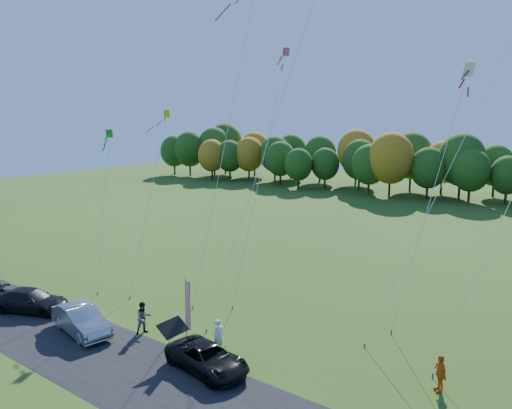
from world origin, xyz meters
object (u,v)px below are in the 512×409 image
Objects in this scene: silver_sedan at (81,320)px; person_east at (440,373)px; black_suv at (207,358)px; feather_flag at (187,304)px.

person_east is (18.69, 6.18, 0.08)m from silver_sedan.
silver_sedan is (-8.81, -1.17, 0.14)m from black_suv.
feather_flag is at bearing -116.44° from person_east.
black_suv is 11.07m from person_east.
feather_flag reaches higher than silver_sedan.
silver_sedan reaches higher than black_suv.
silver_sedan is at bearing -113.06° from person_east.
black_suv is at bearing -104.48° from person_east.
person_east is 0.47× the size of feather_flag.
silver_sedan is at bearing 106.10° from black_suv.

